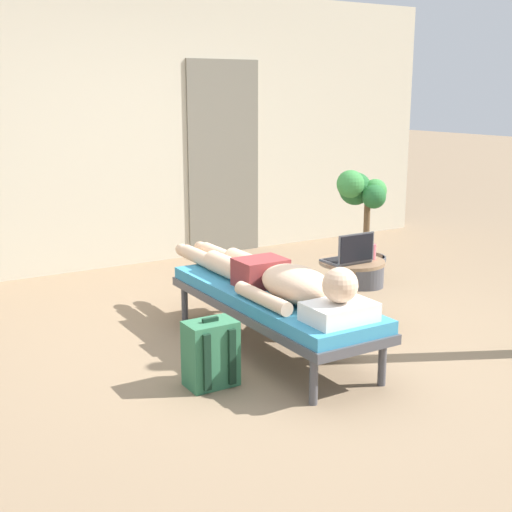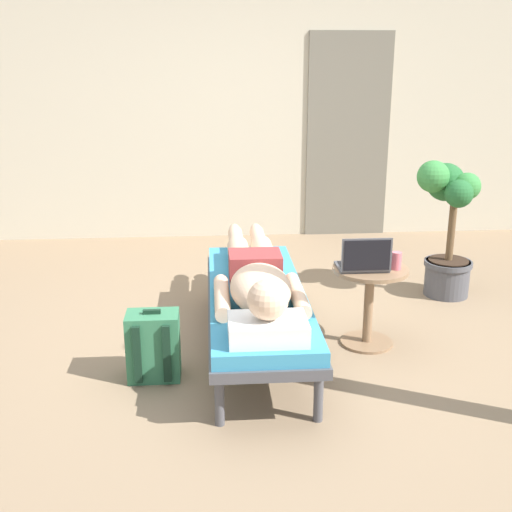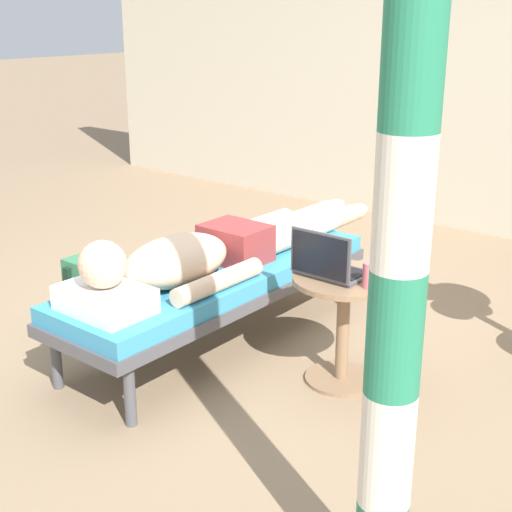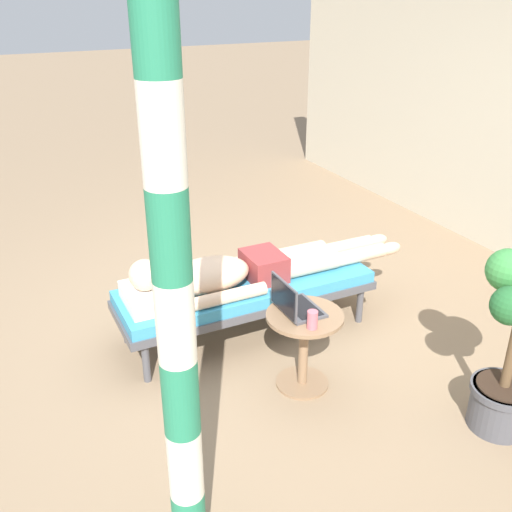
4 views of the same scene
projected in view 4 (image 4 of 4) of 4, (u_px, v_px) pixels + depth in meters
The scene contains 8 objects.
ground_plane at pixel (258, 333), 4.32m from camera, with size 40.00×40.00×0.00m, color #8C7256.
lounge_chair at pixel (246, 290), 4.19m from camera, with size 0.60×1.87×0.42m.
person_reclining at pixel (240, 271), 4.10m from camera, with size 0.53×2.17×0.32m.
side_table at pixel (304, 337), 3.62m from camera, with size 0.48×0.48×0.52m.
laptop at pixel (293, 303), 3.55m from camera, with size 0.31×0.24×0.23m.
drink_glass at pixel (312, 320), 3.39m from camera, with size 0.06×0.06×0.11m, color #D86672.
backpack at pixel (180, 281), 4.64m from camera, with size 0.30×0.26×0.42m.
porch_post at pixel (175, 321), 2.16m from camera, with size 0.15×0.15×2.45m.
Camera 4 is at (3.28, -1.62, 2.37)m, focal length 40.82 mm.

